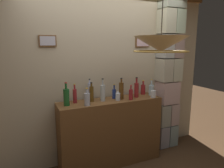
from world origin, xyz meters
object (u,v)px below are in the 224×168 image
(liquor_bottle_rum, at_px, (90,91))
(pendant_lamp, at_px, (161,45))
(liquor_bottle_sherry, at_px, (114,93))
(glass_tumbler_rocks, at_px, (118,97))
(liquor_bottle_gin, at_px, (66,97))
(liquor_bottle_port, at_px, (151,90))
(liquor_bottle_tequila, at_px, (136,89))
(glass_tumbler_highball, at_px, (153,94))
(liquor_bottle_vermouth, at_px, (92,94))
(liquor_bottle_vodka, at_px, (75,95))
(liquor_bottle_scotch, at_px, (121,90))
(liquor_bottle_whiskey, at_px, (87,99))
(liquor_bottle_mezcal, at_px, (143,89))
(liquor_bottle_rye, at_px, (131,94))
(liquor_bottle_brandy, at_px, (103,92))
(glass_tumbler_shot, at_px, (118,94))

(liquor_bottle_rum, bearing_deg, pendant_lamp, -55.15)
(liquor_bottle_sherry, relative_size, glass_tumbler_rocks, 2.03)
(liquor_bottle_gin, xyz_separation_m, liquor_bottle_port, (1.37, 0.01, -0.03))
(liquor_bottle_gin, xyz_separation_m, liquor_bottle_sherry, (0.74, 0.08, -0.04))
(liquor_bottle_tequila, height_order, glass_tumbler_highball, liquor_bottle_tequila)
(liquor_bottle_vermouth, height_order, liquor_bottle_vodka, liquor_bottle_vermouth)
(liquor_bottle_scotch, xyz_separation_m, glass_tumbler_highball, (0.49, -0.12, -0.08))
(liquor_bottle_whiskey, bearing_deg, liquor_bottle_rum, 64.89)
(liquor_bottle_mezcal, relative_size, liquor_bottle_port, 0.90)
(liquor_bottle_scotch, relative_size, glass_tumbler_rocks, 2.96)
(liquor_bottle_rye, bearing_deg, liquor_bottle_tequila, 32.68)
(glass_tumbler_rocks, height_order, glass_tumbler_highball, glass_tumbler_highball)
(liquor_bottle_scotch, bearing_deg, liquor_bottle_brandy, 177.00)
(liquor_bottle_rye, xyz_separation_m, liquor_bottle_rum, (-0.55, 0.26, 0.05))
(liquor_bottle_brandy, xyz_separation_m, pendant_lamp, (0.45, -0.71, 0.68))
(liquor_bottle_vermouth, distance_m, liquor_bottle_mezcal, 0.92)
(liquor_bottle_vermouth, relative_size, liquor_bottle_scotch, 0.88)
(glass_tumbler_highball, relative_size, pendant_lamp, 0.17)
(glass_tumbler_highball, height_order, pendant_lamp, pendant_lamp)
(liquor_bottle_rye, height_order, liquor_bottle_scotch, liquor_bottle_scotch)
(liquor_bottle_rye, bearing_deg, glass_tumbler_rocks, 165.37)
(liquor_bottle_whiskey, bearing_deg, glass_tumbler_highball, -0.50)
(liquor_bottle_rye, distance_m, liquor_bottle_sherry, 0.26)
(liquor_bottle_rye, xyz_separation_m, liquor_bottle_port, (0.44, 0.11, 0.01))
(liquor_bottle_scotch, relative_size, liquor_bottle_rum, 1.02)
(liquor_bottle_gin, height_order, liquor_bottle_tequila, liquor_bottle_gin)
(liquor_bottle_sherry, xyz_separation_m, glass_tumbler_shot, (0.11, 0.07, -0.04))
(liquor_bottle_gin, xyz_separation_m, glass_tumbler_shot, (0.84, 0.14, -0.08))
(liquor_bottle_scotch, relative_size, liquor_bottle_tequila, 1.02)
(liquor_bottle_vodka, bearing_deg, liquor_bottle_rum, 18.67)
(liquor_bottle_vermouth, height_order, liquor_bottle_port, liquor_bottle_vermouth)
(glass_tumbler_rocks, distance_m, pendant_lamp, 1.02)
(liquor_bottle_scotch, bearing_deg, liquor_bottle_vodka, 173.64)
(liquor_bottle_gin, relative_size, glass_tumbler_highball, 2.90)
(glass_tumbler_rocks, xyz_separation_m, glass_tumbler_shot, (0.10, 0.19, -0.02))
(liquor_bottle_tequila, bearing_deg, liquor_bottle_brandy, 178.44)
(liquor_bottle_scotch, relative_size, glass_tumbler_shot, 4.17)
(liquor_bottle_rum, distance_m, pendant_lamp, 1.24)
(liquor_bottle_sherry, bearing_deg, liquor_bottle_vodka, 179.72)
(liquor_bottle_tequila, bearing_deg, liquor_bottle_rum, 167.20)
(liquor_bottle_vodka, relative_size, glass_tumbler_rocks, 2.53)
(liquor_bottle_brandy, xyz_separation_m, glass_tumbler_highball, (0.79, -0.14, -0.07))
(glass_tumbler_highball, bearing_deg, liquor_bottle_brandy, 170.03)
(liquor_bottle_vodka, relative_size, liquor_bottle_tequila, 0.87)
(liquor_bottle_port, bearing_deg, glass_tumbler_highball, -112.49)
(liquor_bottle_brandy, bearing_deg, pendant_lamp, -57.83)
(liquor_bottle_whiskey, relative_size, glass_tumbler_highball, 2.20)
(liquor_bottle_rum, relative_size, glass_tumbler_rocks, 2.90)
(liquor_bottle_mezcal, bearing_deg, liquor_bottle_whiskey, -167.23)
(glass_tumbler_shot, bearing_deg, liquor_bottle_sherry, -148.03)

